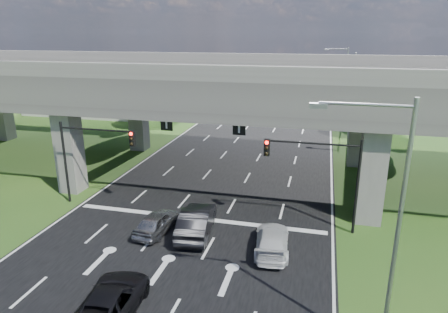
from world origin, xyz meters
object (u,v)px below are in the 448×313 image
at_px(streetlight_beyond, 343,77).
at_px(signal_left, 90,149).
at_px(car_silver, 157,222).
at_px(streetlight_far, 348,93).
at_px(car_trailing, 111,302).
at_px(car_white, 272,240).
at_px(signal_right, 321,167).
at_px(car_dark, 197,221).
at_px(streetlight_near, 387,216).

bearing_deg(streetlight_beyond, signal_left, -116.43).
height_order(streetlight_beyond, car_silver, streetlight_beyond).
xyz_separation_m(streetlight_far, car_trailing, (-10.82, -30.52, -5.12)).
distance_m(signal_left, streetlight_beyond, 40.30).
distance_m(car_white, car_trailing, 9.40).
xyz_separation_m(signal_right, car_trailing, (-8.54, -10.46, -3.46)).
bearing_deg(car_silver, signal_right, -157.58).
bearing_deg(streetlight_far, streetlight_beyond, 90.00).
xyz_separation_m(streetlight_far, car_dark, (-9.47, -22.48, -4.98)).
height_order(signal_right, streetlight_beyond, streetlight_beyond).
distance_m(streetlight_far, car_dark, 24.89).
bearing_deg(car_silver, car_white, -177.92).
height_order(car_white, car_trailing, car_trailing).
height_order(streetlight_beyond, car_trailing, streetlight_beyond).
bearing_deg(signal_left, streetlight_near, -29.02).
bearing_deg(signal_left, car_dark, -15.98).
relative_size(signal_left, streetlight_near, 0.60).
bearing_deg(signal_right, streetlight_near, -77.12).
xyz_separation_m(car_silver, car_dark, (2.43, 0.41, 0.16)).
bearing_deg(car_white, car_dark, -16.61).
height_order(signal_left, car_trailing, signal_left).
relative_size(streetlight_far, car_dark, 1.96).
height_order(signal_left, streetlight_far, streetlight_far).
relative_size(streetlight_far, streetlight_beyond, 1.00).
bearing_deg(streetlight_near, signal_right, 102.88).
bearing_deg(streetlight_beyond, car_silver, -107.01).
distance_m(signal_left, streetlight_far, 26.95).
height_order(streetlight_near, streetlight_far, same).
relative_size(signal_right, streetlight_near, 0.60).
bearing_deg(car_dark, signal_right, -168.86).
relative_size(signal_left, car_silver, 1.51).
height_order(signal_right, car_white, signal_right).
xyz_separation_m(signal_left, car_silver, (6.02, -2.83, -3.48)).
bearing_deg(car_silver, car_trailing, 104.09).
bearing_deg(car_silver, car_dark, -164.41).
xyz_separation_m(signal_left, car_white, (13.22, -3.33, -3.49)).
height_order(signal_right, streetlight_far, streetlight_far).
height_order(car_silver, car_dark, car_dark).
distance_m(signal_left, car_dark, 9.40).
xyz_separation_m(streetlight_near, streetlight_beyond, (0.00, 46.00, 0.00)).
xyz_separation_m(streetlight_far, car_silver, (-11.90, -22.89, -5.14)).
relative_size(signal_right, streetlight_far, 0.60).
distance_m(car_silver, car_dark, 2.47).
height_order(signal_left, car_white, signal_left).
xyz_separation_m(signal_left, streetlight_near, (17.92, -9.94, 1.66)).
bearing_deg(car_trailing, car_white, -135.84).
bearing_deg(car_silver, streetlight_far, -111.43).
relative_size(signal_left, car_white, 1.31).
xyz_separation_m(streetlight_far, streetlight_beyond, (0.00, 16.00, 0.00)).
height_order(streetlight_near, car_silver, streetlight_near).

